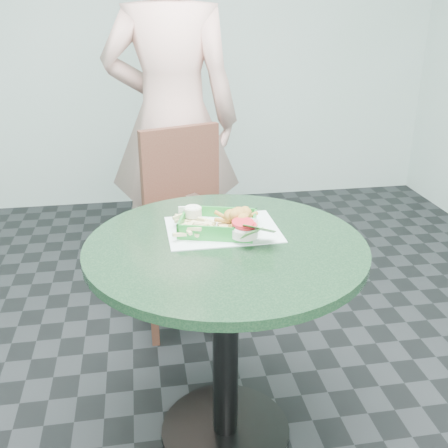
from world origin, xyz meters
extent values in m
cube|color=#303335|center=(0.00, 0.00, 0.00)|extent=(4.00, 5.00, 0.02)
cube|color=silver|center=(0.00, 2.50, 1.40)|extent=(4.00, 0.04, 2.80)
cylinder|color=black|center=(0.00, 0.00, 0.01)|extent=(0.47, 0.47, 0.02)
cylinder|color=black|center=(0.00, 0.00, 0.38)|extent=(0.09, 0.09, 0.70)
cylinder|color=black|center=(0.00, 0.00, 0.73)|extent=(0.88, 0.88, 0.03)
cube|color=#512D16|center=(-0.06, 0.75, 0.45)|extent=(0.39, 0.39, 0.04)
cube|color=#512D16|center=(-0.06, 0.93, 0.70)|extent=(0.39, 0.04, 0.46)
cube|color=#512D16|center=(-0.23, 0.58, 0.21)|extent=(0.04, 0.04, 0.43)
cube|color=#512D16|center=(0.11, 0.58, 0.21)|extent=(0.04, 0.04, 0.43)
cube|color=#512D16|center=(-0.23, 0.92, 0.21)|extent=(0.04, 0.04, 0.43)
cube|color=#512D16|center=(0.11, 0.92, 0.21)|extent=(0.04, 0.04, 0.43)
imported|color=#D4A497|center=(-0.08, 1.13, 1.11)|extent=(0.89, 0.66, 2.23)
cube|color=silver|center=(0.01, 0.10, 0.75)|extent=(0.36, 0.28, 0.00)
cube|color=#1F862E|center=(-0.01, 0.09, 0.76)|extent=(0.24, 0.17, 0.01)
cube|color=white|center=(-0.01, 0.09, 0.76)|extent=(0.23, 0.16, 0.00)
cube|color=#1F862E|center=(-0.01, 0.17, 0.78)|extent=(0.24, 0.01, 0.04)
cube|color=#1F862E|center=(-0.01, 0.01, 0.78)|extent=(0.24, 0.01, 0.04)
cube|color=#1F862E|center=(0.11, 0.09, 0.78)|extent=(0.01, 0.17, 0.04)
cube|color=#1F862E|center=(-0.13, 0.09, 0.78)|extent=(0.01, 0.17, 0.04)
cylinder|color=#E5BE77|center=(0.05, 0.08, 0.78)|extent=(0.13, 0.13, 0.02)
cylinder|color=beige|center=(-0.10, 0.13, 0.80)|extent=(0.06, 0.06, 0.03)
cylinder|color=white|center=(-0.10, 0.13, 0.82)|extent=(0.05, 0.05, 0.00)
cylinder|color=beige|center=(0.08, 0.03, 0.78)|extent=(0.08, 0.08, 0.03)
torus|color=white|center=(0.08, 0.03, 0.80)|extent=(0.08, 0.08, 0.01)
cylinder|color=red|center=(0.08, 0.03, 0.81)|extent=(0.07, 0.07, 0.01)
camera|label=1|loc=(-0.25, -1.45, 1.46)|focal=42.00mm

